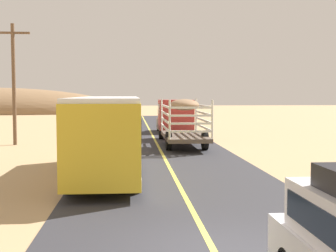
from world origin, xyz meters
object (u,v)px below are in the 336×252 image
object	(u,v)px
livestock_truck	(179,117)
bus	(108,134)
car_far	(169,120)
power_pole_mid	(14,80)

from	to	relation	value
livestock_truck	bus	bearing A→B (deg)	-108.48
bus	livestock_truck	bearing A→B (deg)	71.52
livestock_truck	car_far	distance (m)	8.28
livestock_truck	power_pole_mid	xyz separation A→B (m)	(-10.94, -0.72, 2.46)
car_far	power_pole_mid	world-z (taller)	power_pole_mid
bus	power_pole_mid	world-z (taller)	power_pole_mid
power_pole_mid	bus	bearing A→B (deg)	-61.10
bus	power_pole_mid	bearing A→B (deg)	118.90
livestock_truck	car_far	bearing A→B (deg)	89.96
power_pole_mid	livestock_truck	bearing A→B (deg)	3.76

